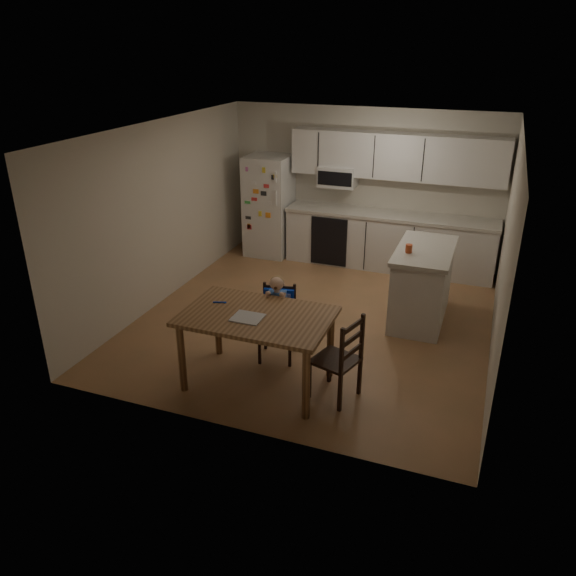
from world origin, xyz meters
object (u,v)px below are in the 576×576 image
(kitchen_island, at_px, (422,284))
(red_cup, at_px, (409,248))
(chair_booster, at_px, (278,308))
(refrigerator, at_px, (269,206))
(dining_table, at_px, (257,324))
(chair_side, at_px, (343,355))

(kitchen_island, distance_m, red_cup, 0.62)
(red_cup, bearing_deg, chair_booster, -132.53)
(kitchen_island, bearing_deg, chair_booster, -132.11)
(refrigerator, relative_size, chair_booster, 1.64)
(refrigerator, bearing_deg, chair_booster, -66.06)
(dining_table, xyz_separation_m, chair_booster, (-0.01, 0.61, -0.10))
(dining_table, relative_size, chair_booster, 1.50)
(chair_side, bearing_deg, dining_table, -71.58)
(refrigerator, xyz_separation_m, chair_side, (2.38, -3.81, -0.31))
(kitchen_island, height_order, chair_side, kitchen_island)
(red_cup, relative_size, chair_side, 0.11)
(chair_booster, bearing_deg, refrigerator, 102.33)
(red_cup, height_order, chair_booster, red_cup)
(refrigerator, distance_m, chair_booster, 3.53)
(kitchen_island, relative_size, chair_booster, 1.31)
(refrigerator, xyz_separation_m, red_cup, (2.67, -1.87, 0.20))
(dining_table, height_order, chair_side, chair_side)
(red_cup, distance_m, chair_booster, 1.89)
(refrigerator, xyz_separation_m, chair_booster, (1.43, -3.22, -0.22))
(refrigerator, height_order, dining_table, refrigerator)
(red_cup, height_order, chair_side, red_cup)
(refrigerator, xyz_separation_m, kitchen_island, (2.86, -1.65, -0.35))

